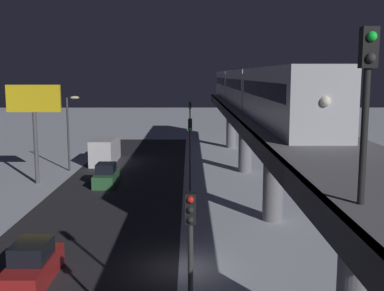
{
  "coord_description": "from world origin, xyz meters",
  "views": [
    {
      "loc": [
        -0.56,
        23.19,
        9.78
      ],
      "look_at": [
        -0.77,
        -24.72,
        2.66
      ],
      "focal_mm": 44.68,
      "sensor_mm": 36.0,
      "label": 1
    }
  ],
  "objects_px": {
    "box_truck": "(105,151)",
    "traffic_light_far": "(190,119)",
    "sedan_red_2": "(32,266)",
    "rail_signal": "(367,85)",
    "traffic_light_near": "(190,266)",
    "sedan_green": "(106,176)",
    "traffic_light_mid": "(190,147)",
    "subway_train": "(247,87)",
    "commercial_billboard": "(34,108)"
  },
  "relations": [
    {
      "from": "box_truck",
      "to": "traffic_light_mid",
      "type": "bearing_deg",
      "value": 120.81
    },
    {
      "from": "sedan_green",
      "to": "traffic_light_near",
      "type": "relative_size",
      "value": 0.65
    },
    {
      "from": "box_truck",
      "to": "sedan_green",
      "type": "bearing_deg",
      "value": 100.25
    },
    {
      "from": "traffic_light_far",
      "to": "sedan_red_2",
      "type": "bearing_deg",
      "value": 79.06
    },
    {
      "from": "subway_train",
      "to": "traffic_light_mid",
      "type": "relative_size",
      "value": 8.67
    },
    {
      "from": "traffic_light_mid",
      "to": "traffic_light_far",
      "type": "relative_size",
      "value": 1.0
    },
    {
      "from": "rail_signal",
      "to": "traffic_light_near",
      "type": "xyz_separation_m",
      "value": [
        3.93,
        -2.72,
        -5.35
      ]
    },
    {
      "from": "subway_train",
      "to": "sedan_green",
      "type": "xyz_separation_m",
      "value": [
        13.1,
        5.66,
        -7.8
      ]
    },
    {
      "from": "rail_signal",
      "to": "box_truck",
      "type": "height_order",
      "value": "rail_signal"
    },
    {
      "from": "subway_train",
      "to": "box_truck",
      "type": "height_order",
      "value": "subway_train"
    },
    {
      "from": "rail_signal",
      "to": "traffic_light_near",
      "type": "bearing_deg",
      "value": -34.73
    },
    {
      "from": "rail_signal",
      "to": "traffic_light_near",
      "type": "height_order",
      "value": "rail_signal"
    },
    {
      "from": "subway_train",
      "to": "box_truck",
      "type": "xyz_separation_m",
      "value": [
        15.1,
        -5.4,
        -7.25
      ]
    },
    {
      "from": "rail_signal",
      "to": "traffic_light_mid",
      "type": "relative_size",
      "value": 0.62
    },
    {
      "from": "rail_signal",
      "to": "commercial_billboard",
      "type": "distance_m",
      "value": 36.49
    },
    {
      "from": "traffic_light_near",
      "to": "traffic_light_mid",
      "type": "distance_m",
      "value": 23.5
    },
    {
      "from": "box_truck",
      "to": "commercial_billboard",
      "type": "distance_m",
      "value": 12.54
    },
    {
      "from": "rail_signal",
      "to": "traffic_light_far",
      "type": "bearing_deg",
      "value": -85.48
    },
    {
      "from": "sedan_red_2",
      "to": "traffic_light_far",
      "type": "height_order",
      "value": "traffic_light_far"
    },
    {
      "from": "subway_train",
      "to": "sedan_red_2",
      "type": "height_order",
      "value": "subway_train"
    },
    {
      "from": "traffic_light_far",
      "to": "box_truck",
      "type": "bearing_deg",
      "value": 38.55
    },
    {
      "from": "sedan_green",
      "to": "sedan_red_2",
      "type": "bearing_deg",
      "value": 90.0
    },
    {
      "from": "rail_signal",
      "to": "box_truck",
      "type": "xyz_separation_m",
      "value": [
        13.43,
        -42.15,
        -8.2
      ]
    },
    {
      "from": "subway_train",
      "to": "traffic_light_far",
      "type": "relative_size",
      "value": 8.67
    },
    {
      "from": "box_truck",
      "to": "traffic_light_near",
      "type": "distance_m",
      "value": 40.65
    },
    {
      "from": "subway_train",
      "to": "rail_signal",
      "type": "distance_m",
      "value": 36.8
    },
    {
      "from": "traffic_light_near",
      "to": "traffic_light_mid",
      "type": "relative_size",
      "value": 1.0
    },
    {
      "from": "sedan_red_2",
      "to": "traffic_light_near",
      "type": "xyz_separation_m",
      "value": [
        -7.5,
        8.21,
        3.4
      ]
    },
    {
      "from": "box_truck",
      "to": "traffic_light_mid",
      "type": "height_order",
      "value": "traffic_light_mid"
    },
    {
      "from": "sedan_green",
      "to": "box_truck",
      "type": "xyz_separation_m",
      "value": [
        2.0,
        -11.06,
        0.55
      ]
    },
    {
      "from": "traffic_light_far",
      "to": "commercial_billboard",
      "type": "height_order",
      "value": "commercial_billboard"
    },
    {
      "from": "sedan_red_2",
      "to": "traffic_light_near",
      "type": "relative_size",
      "value": 0.73
    },
    {
      "from": "traffic_light_near",
      "to": "sedan_green",
      "type": "bearing_deg",
      "value": -75.19
    },
    {
      "from": "box_truck",
      "to": "traffic_light_far",
      "type": "height_order",
      "value": "traffic_light_far"
    },
    {
      "from": "box_truck",
      "to": "traffic_light_mid",
      "type": "distance_m",
      "value": 18.76
    },
    {
      "from": "traffic_light_far",
      "to": "subway_train",
      "type": "bearing_deg",
      "value": 113.37
    },
    {
      "from": "subway_train",
      "to": "rail_signal",
      "type": "bearing_deg",
      "value": 87.39
    },
    {
      "from": "box_truck",
      "to": "traffic_light_far",
      "type": "distance_m",
      "value": 12.48
    },
    {
      "from": "traffic_light_mid",
      "to": "rail_signal",
      "type": "bearing_deg",
      "value": 98.52
    },
    {
      "from": "rail_signal",
      "to": "commercial_billboard",
      "type": "xyz_separation_m",
      "value": [
        17.78,
        -31.74,
        -2.72
      ]
    },
    {
      "from": "box_truck",
      "to": "traffic_light_far",
      "type": "bearing_deg",
      "value": -141.45
    },
    {
      "from": "subway_train",
      "to": "box_truck",
      "type": "distance_m",
      "value": 17.6
    },
    {
      "from": "traffic_light_near",
      "to": "subway_train",
      "type": "bearing_deg",
      "value": -99.35
    },
    {
      "from": "rail_signal",
      "to": "traffic_light_far",
      "type": "distance_m",
      "value": 50.16
    },
    {
      "from": "subway_train",
      "to": "box_truck",
      "type": "relative_size",
      "value": 7.5
    },
    {
      "from": "subway_train",
      "to": "traffic_light_far",
      "type": "bearing_deg",
      "value": -66.63
    },
    {
      "from": "sedan_green",
      "to": "traffic_light_mid",
      "type": "bearing_deg",
      "value": 147.02
    },
    {
      "from": "subway_train",
      "to": "traffic_light_far",
      "type": "distance_m",
      "value": 14.8
    },
    {
      "from": "subway_train",
      "to": "sedan_red_2",
      "type": "relative_size",
      "value": 11.84
    },
    {
      "from": "commercial_billboard",
      "to": "box_truck",
      "type": "bearing_deg",
      "value": -112.73
    }
  ]
}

